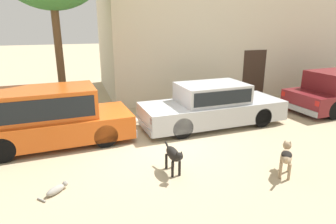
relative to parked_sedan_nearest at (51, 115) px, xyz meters
name	(u,v)px	position (x,y,z in m)	size (l,w,h in m)	color
ground_plane	(157,147)	(2.67, -1.13, -0.82)	(80.00, 80.00, 0.00)	tan
parked_sedan_nearest	(51,115)	(0.00, 0.00, 0.00)	(4.41, 2.04, 1.58)	#D15619
parked_sedan_second	(212,105)	(4.89, 0.06, -0.13)	(4.89, 1.92, 1.38)	#B2B5BA
apartment_block	(270,11)	(10.82, 5.66, 2.97)	(17.36, 5.75, 7.57)	beige
stray_dog_spotted	(174,155)	(2.64, -2.64, -0.38)	(0.24, 1.02, 0.67)	black
stray_dog_tan	(286,155)	(5.00, -3.45, -0.36)	(0.70, 0.83, 0.68)	#997F60
stray_cat	(57,189)	(0.15, -2.71, -0.73)	(0.58, 0.50, 0.17)	gray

